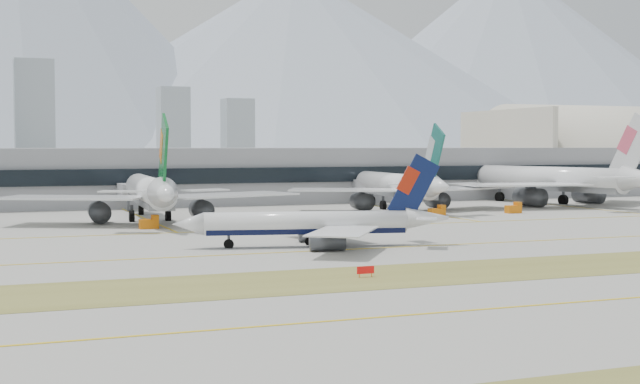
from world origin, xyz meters
name	(u,v)px	position (x,y,z in m)	size (l,w,h in m)	color
ground	(383,244)	(0.00, 0.00, 0.00)	(3000.00, 3000.00, 0.00)	#A4A19A
apron_markings	(607,298)	(0.00, -53.95, 0.02)	(360.00, 122.22, 0.06)	olive
taxiing_airliner	(316,224)	(-11.28, 0.38, 3.52)	(43.12, 36.95, 14.62)	white
widebody_eva	(150,193)	(-26.92, 55.40, 5.82)	(61.26, 60.04, 21.88)	white
widebody_cathay	(398,187)	(36.22, 68.20, 5.57)	(58.68, 57.51, 20.96)	white
widebody_china_air	(556,181)	(82.45, 67.89, 6.37)	(65.60, 65.27, 23.97)	white
terminal	(208,175)	(0.00, 114.84, 7.50)	(280.00, 43.10, 15.00)	gray
hangar	(610,188)	(154.56, 135.00, 0.14)	(91.00, 60.00, 60.00)	beige
hold_sign_left	(366,270)	(-17.43, -32.00, 0.88)	(2.20, 0.15, 1.35)	red
gse_extra	(514,209)	(55.97, 47.69, 1.05)	(3.55, 2.00, 2.60)	orange
gse_c	(437,212)	(34.53, 45.15, 1.05)	(3.55, 2.00, 2.60)	orange
gse_b	(150,223)	(-30.02, 39.61, 1.05)	(3.55, 2.00, 2.60)	orange
mountain_ridge	(34,44)	(33.00, 1404.14, 181.85)	(2830.00, 1120.00, 470.00)	#9EA8B7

